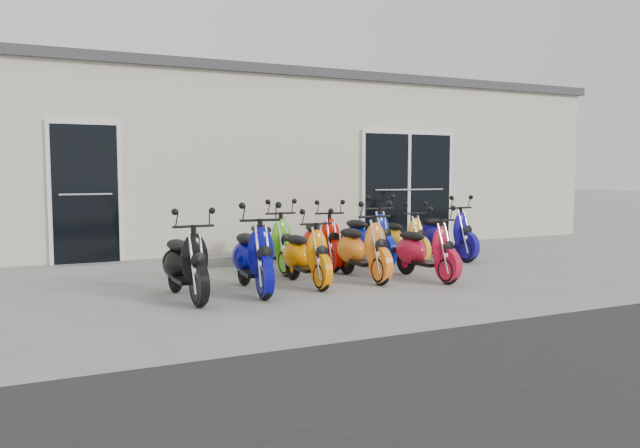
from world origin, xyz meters
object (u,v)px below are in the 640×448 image
at_px(scooter_front_orange_b, 362,240).
at_px(scooter_back_blue, 367,229).
at_px(scooter_front_black, 185,253).
at_px(scooter_front_blue, 253,246).
at_px(scooter_front_red, 425,242).
at_px(scooter_back_extra, 446,227).
at_px(scooter_back_green, 270,235).
at_px(scooter_front_orange_a, 306,246).
at_px(scooter_back_red, 321,233).
at_px(scooter_back_yellow, 403,231).

distance_m(scooter_front_orange_b, scooter_back_blue, 1.39).
distance_m(scooter_front_black, scooter_front_blue, 0.89).
relative_size(scooter_front_black, scooter_front_red, 1.05).
bearing_deg(scooter_back_extra, scooter_front_blue, -166.06).
relative_size(scooter_front_black, scooter_back_green, 0.99).
height_order(scooter_front_orange_b, scooter_back_green, scooter_front_orange_b).
height_order(scooter_front_blue, scooter_front_orange_a, scooter_front_blue).
bearing_deg(scooter_front_orange_a, scooter_back_green, 90.97).
bearing_deg(scooter_back_red, scooter_front_orange_a, -119.19).
relative_size(scooter_front_blue, scooter_front_orange_a, 1.10).
xyz_separation_m(scooter_front_orange_b, scooter_back_yellow, (1.51, 1.27, -0.05)).
distance_m(scooter_front_orange_a, scooter_back_red, 1.55).
bearing_deg(scooter_front_orange_b, scooter_back_yellow, 40.83).
bearing_deg(scooter_back_extra, scooter_back_yellow, 170.10).
height_order(scooter_front_red, scooter_back_yellow, scooter_front_red).
distance_m(scooter_front_orange_b, scooter_front_red, 0.91).
height_order(scooter_front_orange_a, scooter_front_orange_b, scooter_front_orange_b).
bearing_deg(scooter_front_red, scooter_back_extra, 41.95).
bearing_deg(scooter_front_red, scooter_front_orange_a, 166.86).
xyz_separation_m(scooter_front_blue, scooter_front_red, (2.55, -0.13, -0.05)).
height_order(scooter_front_blue, scooter_front_red, scooter_front_blue).
xyz_separation_m(scooter_front_orange_b, scooter_back_blue, (0.75, 1.17, 0.02)).
distance_m(scooter_front_blue, scooter_back_extra, 4.32).
relative_size(scooter_front_black, scooter_back_red, 1.02).
bearing_deg(scooter_front_orange_b, scooter_back_green, 128.96).
relative_size(scooter_back_red, scooter_back_yellow, 1.06).
relative_size(scooter_front_blue, scooter_back_green, 1.03).
height_order(scooter_front_orange_b, scooter_back_blue, scooter_back_blue).
xyz_separation_m(scooter_front_black, scooter_back_red, (2.54, 1.54, -0.01)).
bearing_deg(scooter_front_red, scooter_front_orange_b, 152.48).
relative_size(scooter_front_red, scooter_back_extra, 0.94).
relative_size(scooter_front_black, scooter_back_extra, 0.99).
distance_m(scooter_front_orange_a, scooter_back_green, 1.28).
bearing_deg(scooter_back_red, scooter_front_black, -144.76).
height_order(scooter_front_red, scooter_back_blue, scooter_back_blue).
distance_m(scooter_front_red, scooter_back_blue, 1.54).
relative_size(scooter_front_red, scooter_back_blue, 0.91).
bearing_deg(scooter_back_red, scooter_back_green, -174.66).
xyz_separation_m(scooter_back_green, scooter_back_yellow, (2.45, 0.07, -0.05)).
relative_size(scooter_back_green, scooter_back_blue, 0.97).
distance_m(scooter_front_blue, scooter_back_green, 1.64).
height_order(scooter_front_orange_a, scooter_back_extra, scooter_back_extra).
bearing_deg(scooter_back_extra, scooter_front_red, -139.78).
height_order(scooter_front_orange_b, scooter_back_extra, scooter_front_orange_b).
distance_m(scooter_back_red, scooter_back_yellow, 1.57).
height_order(scooter_back_blue, scooter_back_extra, scooter_back_blue).
xyz_separation_m(scooter_front_blue, scooter_back_blue, (2.48, 1.41, 0.00)).
xyz_separation_m(scooter_front_orange_a, scooter_back_extra, (3.27, 1.28, 0.04)).
bearing_deg(scooter_back_yellow, scooter_back_green, 177.74).
bearing_deg(scooter_back_extra, scooter_back_red, 174.02).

